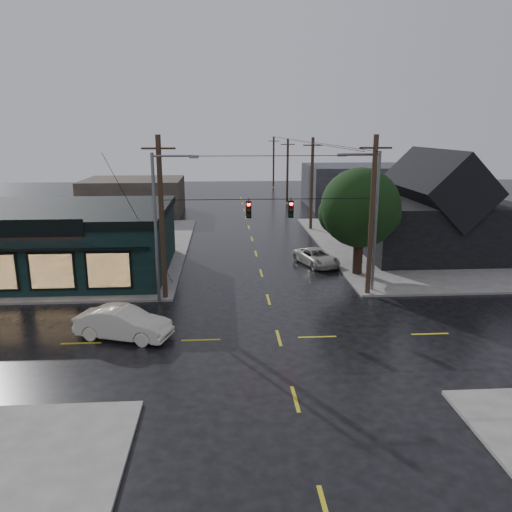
{
  "coord_description": "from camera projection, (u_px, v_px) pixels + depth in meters",
  "views": [
    {
      "loc": [
        -2.74,
        -23.73,
        10.45
      ],
      "look_at": [
        -0.93,
        3.8,
        3.42
      ],
      "focal_mm": 35.0,
      "sensor_mm": 36.0,
      "label": 1
    }
  ],
  "objects": [
    {
      "name": "utility_pole_far_c",
      "position": [
        273.0,
        187.0,
        91.86
      ],
      "size": [
        2.0,
        0.32,
        9.15
      ],
      "primitive_type": null,
      "color": "black",
      "rests_on": "ground"
    },
    {
      "name": "ground_plane",
      "position": [
        279.0,
        338.0,
        25.7
      ],
      "size": [
        160.0,
        160.0,
        0.0
      ],
      "primitive_type": "plane",
      "color": "black"
    },
    {
      "name": "sidewalk_ne",
      "position": [
        469.0,
        244.0,
        46.29
      ],
      "size": [
        28.0,
        28.0,
        0.15
      ],
      "primitive_type": "cube",
      "color": "#64615D",
      "rests_on": "ground"
    },
    {
      "name": "span_signal_assembly",
      "position": [
        270.0,
        209.0,
        30.58
      ],
      "size": [
        13.0,
        0.48,
        1.23
      ],
      "color": "black",
      "rests_on": "ground"
    },
    {
      "name": "bg_building_west",
      "position": [
        134.0,
        196.0,
        62.94
      ],
      "size": [
        12.0,
        10.0,
        4.4
      ],
      "primitive_type": "cube",
      "color": "#322924",
      "rests_on": "ground"
    },
    {
      "name": "bg_building_east",
      "position": [
        358.0,
        186.0,
        69.53
      ],
      "size": [
        14.0,
        12.0,
        5.6
      ],
      "primitive_type": "cube",
      "color": "#26262B",
      "rests_on": "ground"
    },
    {
      "name": "corner_tree",
      "position": [
        360.0,
        208.0,
        35.52
      ],
      "size": [
        5.71,
        5.71,
        7.72
      ],
      "color": "black",
      "rests_on": "ground"
    },
    {
      "name": "suv_silver",
      "position": [
        317.0,
        257.0,
        39.35
      ],
      "size": [
        3.53,
        5.08,
        1.29
      ],
      "primitive_type": "imported",
      "rotation": [
        0.0,
        0.0,
        0.33
      ],
      "color": "#B0AEA3",
      "rests_on": "ground"
    },
    {
      "name": "sidewalk_nw",
      "position": [
        27.0,
        251.0,
        43.75
      ],
      "size": [
        28.0,
        28.0,
        0.15
      ],
      "primitive_type": "cube",
      "color": "#64615D",
      "rests_on": "ground"
    },
    {
      "name": "ne_building",
      "position": [
        434.0,
        202.0,
        41.98
      ],
      "size": [
        12.6,
        11.6,
        8.75
      ],
      "color": "black",
      "rests_on": "ground"
    },
    {
      "name": "utility_pole_nw",
      "position": [
        166.0,
        299.0,
        31.57
      ],
      "size": [
        2.0,
        0.32,
        10.15
      ],
      "primitive_type": null,
      "color": "black",
      "rests_on": "ground"
    },
    {
      "name": "utility_pole_ne",
      "position": [
        367.0,
        295.0,
        32.4
      ],
      "size": [
        2.0,
        0.32,
        10.15
      ],
      "primitive_type": null,
      "color": "black",
      "rests_on": "ground"
    },
    {
      "name": "sedan_cream",
      "position": [
        123.0,
        323.0,
        25.5
      ],
      "size": [
        5.21,
        3.15,
        1.62
      ],
      "primitive_type": "imported",
      "rotation": [
        0.0,
        0.0,
        1.26
      ],
      "color": "beige",
      "rests_on": "ground"
    },
    {
      "name": "pizza_shop",
      "position": [
        57.0,
        240.0,
        36.63
      ],
      "size": [
        16.3,
        12.34,
        4.9
      ],
      "color": "black",
      "rests_on": "ground"
    },
    {
      "name": "streetlight_nw",
      "position": [
        159.0,
        303.0,
        30.87
      ],
      "size": [
        5.4,
        0.3,
        9.15
      ],
      "primitive_type": null,
      "color": "slate",
      "rests_on": "ground"
    },
    {
      "name": "utility_pole_far_a",
      "position": [
        311.0,
        230.0,
        53.18
      ],
      "size": [
        2.0,
        0.32,
        9.65
      ],
      "primitive_type": null,
      "color": "black",
      "rests_on": "ground"
    },
    {
      "name": "streetlight_ne",
      "position": [
        372.0,
        291.0,
        33.11
      ],
      "size": [
        5.4,
        0.3,
        9.15
      ],
      "primitive_type": null,
      "color": "slate",
      "rests_on": "ground"
    },
    {
      "name": "utility_pole_far_b",
      "position": [
        287.0,
        203.0,
        72.52
      ],
      "size": [
        2.0,
        0.32,
        9.15
      ],
      "primitive_type": null,
      "color": "black",
      "rests_on": "ground"
    }
  ]
}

